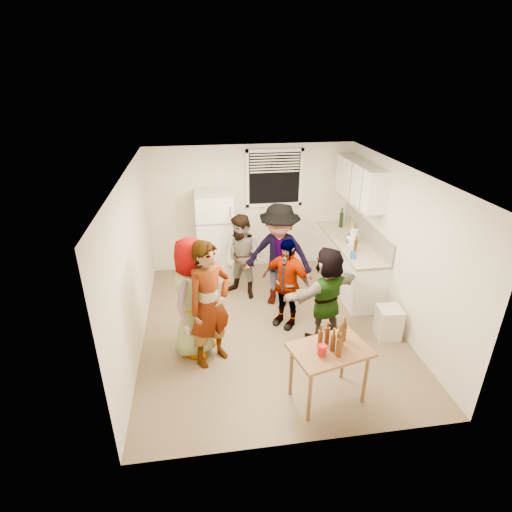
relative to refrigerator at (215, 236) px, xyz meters
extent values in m
cube|color=white|center=(0.00, 0.00, 0.00)|extent=(0.70, 0.70, 1.70)
cube|color=white|center=(2.45, -0.73, -0.42)|extent=(0.60, 2.20, 0.86)
cube|color=beige|center=(2.45, -0.73, 0.03)|extent=(0.64, 2.22, 0.04)
cube|color=#BCB7AC|center=(2.74, -0.73, 0.23)|extent=(0.03, 2.20, 0.36)
cube|color=white|center=(2.58, -0.53, 1.10)|extent=(0.34, 1.60, 0.70)
cylinder|color=white|center=(2.43, -0.87, 0.05)|extent=(0.13, 0.13, 0.28)
cylinder|color=black|center=(2.50, -0.02, 0.05)|extent=(0.08, 0.08, 0.30)
cylinder|color=#47230C|center=(2.35, -1.19, 0.05)|extent=(0.06, 0.06, 0.21)
cylinder|color=blue|center=(2.21, -1.45, 0.05)|extent=(0.09, 0.09, 0.13)
cube|color=#DFCF4A|center=(2.67, -0.21, 0.13)|extent=(0.02, 0.18, 0.15)
cube|color=beige|center=(2.48, -2.42, -0.60)|extent=(0.37, 0.37, 0.50)
cylinder|color=#47230C|center=(1.21, -3.66, -0.08)|extent=(0.06, 0.06, 0.24)
cylinder|color=red|center=(1.03, -3.61, -0.08)|extent=(0.10, 0.10, 0.13)
imported|color=gray|center=(-0.43, -2.31, -0.85)|extent=(1.98, 1.60, 0.57)
imported|color=#141933|center=(-0.21, -2.57, -0.85)|extent=(1.59, 1.88, 0.44)
imported|color=brown|center=(0.43, -0.87, -0.85)|extent=(1.55, 1.67, 0.58)
imported|color=#38383C|center=(1.01, -1.20, -0.85)|extent=(1.83, 2.15, 0.68)
imported|color=black|center=(0.99, -1.85, -0.85)|extent=(1.66, 1.68, 0.36)
imported|color=#D08048|center=(1.52, -2.25, -0.85)|extent=(1.88, 1.93, 0.44)
camera|label=1|loc=(-0.26, -7.15, 2.93)|focal=28.00mm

